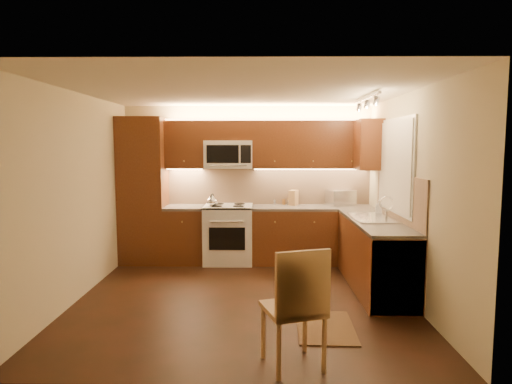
{
  "coord_description": "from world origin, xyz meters",
  "views": [
    {
      "loc": [
        0.21,
        -5.29,
        1.86
      ],
      "look_at": [
        0.15,
        0.55,
        1.25
      ],
      "focal_mm": 31.17,
      "sensor_mm": 36.0,
      "label": 1
    }
  ],
  "objects_px": {
    "toaster_oven": "(340,198)",
    "knife_block": "(293,198)",
    "stove": "(229,234)",
    "sink": "(373,213)",
    "dining_chair": "(293,306)",
    "soap_bottle": "(379,207)",
    "kettle": "(212,200)",
    "microwave": "(229,154)"
  },
  "relations": [
    {
      "from": "microwave",
      "to": "dining_chair",
      "type": "relative_size",
      "value": 0.73
    },
    {
      "from": "microwave",
      "to": "kettle",
      "type": "height_order",
      "value": "microwave"
    },
    {
      "from": "stove",
      "to": "knife_block",
      "type": "relative_size",
      "value": 3.78
    },
    {
      "from": "dining_chair",
      "to": "soap_bottle",
      "type": "bearing_deg",
      "value": 44.05
    },
    {
      "from": "toaster_oven",
      "to": "knife_block",
      "type": "relative_size",
      "value": 1.7
    },
    {
      "from": "dining_chair",
      "to": "stove",
      "type": "bearing_deg",
      "value": 85.38
    },
    {
      "from": "soap_bottle",
      "to": "dining_chair",
      "type": "distance_m",
      "value": 3.0
    },
    {
      "from": "soap_bottle",
      "to": "dining_chair",
      "type": "xyz_separation_m",
      "value": [
        -1.4,
        -2.61,
        -0.48
      ]
    },
    {
      "from": "toaster_oven",
      "to": "knife_block",
      "type": "height_order",
      "value": "toaster_oven"
    },
    {
      "from": "microwave",
      "to": "knife_block",
      "type": "height_order",
      "value": "microwave"
    },
    {
      "from": "knife_block",
      "to": "soap_bottle",
      "type": "xyz_separation_m",
      "value": [
        1.14,
        -0.92,
        -0.02
      ]
    },
    {
      "from": "stove",
      "to": "toaster_oven",
      "type": "relative_size",
      "value": 2.23
    },
    {
      "from": "stove",
      "to": "toaster_oven",
      "type": "height_order",
      "value": "toaster_oven"
    },
    {
      "from": "stove",
      "to": "sink",
      "type": "height_order",
      "value": "sink"
    },
    {
      "from": "toaster_oven",
      "to": "soap_bottle",
      "type": "bearing_deg",
      "value": -86.75
    },
    {
      "from": "knife_block",
      "to": "soap_bottle",
      "type": "bearing_deg",
      "value": -14.34
    },
    {
      "from": "sink",
      "to": "stove",
      "type": "bearing_deg",
      "value": 150.64
    },
    {
      "from": "knife_block",
      "to": "soap_bottle",
      "type": "distance_m",
      "value": 1.46
    },
    {
      "from": "sink",
      "to": "dining_chair",
      "type": "xyz_separation_m",
      "value": [
        -1.22,
        -2.22,
        -0.45
      ]
    },
    {
      "from": "kettle",
      "to": "stove",
      "type": "bearing_deg",
      "value": 48.3
    },
    {
      "from": "kettle",
      "to": "dining_chair",
      "type": "xyz_separation_m",
      "value": [
        1.03,
        -3.21,
        -0.5
      ]
    },
    {
      "from": "dining_chair",
      "to": "kettle",
      "type": "bearing_deg",
      "value": 89.92
    },
    {
      "from": "soap_bottle",
      "to": "toaster_oven",
      "type": "bearing_deg",
      "value": 125.58
    },
    {
      "from": "knife_block",
      "to": "toaster_oven",
      "type": "bearing_deg",
      "value": 23.84
    },
    {
      "from": "sink",
      "to": "toaster_oven",
      "type": "distance_m",
      "value": 1.31
    },
    {
      "from": "stove",
      "to": "microwave",
      "type": "height_order",
      "value": "microwave"
    },
    {
      "from": "microwave",
      "to": "knife_block",
      "type": "xyz_separation_m",
      "value": [
        1.04,
        0.05,
        -0.7
      ]
    },
    {
      "from": "microwave",
      "to": "soap_bottle",
      "type": "distance_m",
      "value": 2.46
    },
    {
      "from": "stove",
      "to": "sink",
      "type": "distance_m",
      "value": 2.35
    },
    {
      "from": "dining_chair",
      "to": "knife_block",
      "type": "bearing_deg",
      "value": 68.01
    },
    {
      "from": "dining_chair",
      "to": "sink",
      "type": "bearing_deg",
      "value": 43.54
    },
    {
      "from": "stove",
      "to": "toaster_oven",
      "type": "xyz_separation_m",
      "value": [
        1.8,
        0.17,
        0.56
      ]
    },
    {
      "from": "kettle",
      "to": "sink",
      "type": "bearing_deg",
      "value": -5.13
    },
    {
      "from": "dining_chair",
      "to": "microwave",
      "type": "bearing_deg",
      "value": 84.88
    },
    {
      "from": "stove",
      "to": "microwave",
      "type": "distance_m",
      "value": 1.27
    },
    {
      "from": "kettle",
      "to": "toaster_oven",
      "type": "bearing_deg",
      "value": 27.2
    },
    {
      "from": "stove",
      "to": "soap_bottle",
      "type": "distance_m",
      "value": 2.36
    },
    {
      "from": "microwave",
      "to": "sink",
      "type": "xyz_separation_m",
      "value": [
        2.0,
        -1.26,
        -0.74
      ]
    },
    {
      "from": "sink",
      "to": "soap_bottle",
      "type": "distance_m",
      "value": 0.43
    },
    {
      "from": "stove",
      "to": "knife_block",
      "type": "height_order",
      "value": "knife_block"
    },
    {
      "from": "sink",
      "to": "dining_chair",
      "type": "bearing_deg",
      "value": -118.65
    },
    {
      "from": "sink",
      "to": "kettle",
      "type": "distance_m",
      "value": 2.45
    }
  ]
}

